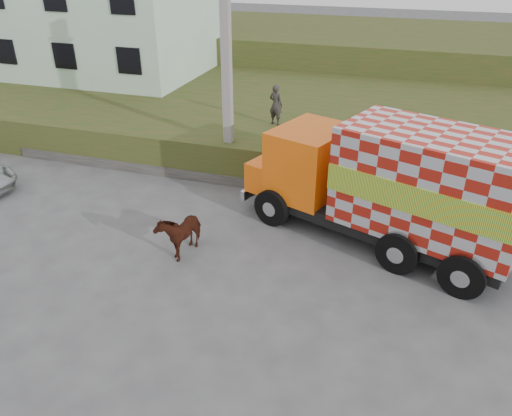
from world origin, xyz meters
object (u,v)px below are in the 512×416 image
(cargo_truck, at_px, (393,185))
(pedestrian, at_px, (276,105))
(utility_pole, at_px, (227,71))
(cow, at_px, (180,231))

(cargo_truck, distance_m, pedestrian, 7.12)
(pedestrian, bearing_deg, utility_pole, 82.72)
(cow, height_order, pedestrian, pedestrian)
(cow, bearing_deg, pedestrian, 91.98)
(utility_pole, relative_size, cow, 5.01)
(pedestrian, bearing_deg, cow, 102.16)
(utility_pole, relative_size, pedestrian, 5.00)
(cargo_truck, relative_size, pedestrian, 5.38)
(cow, distance_m, pedestrian, 7.72)
(utility_pole, bearing_deg, pedestrian, 65.27)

